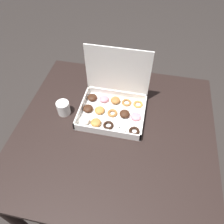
% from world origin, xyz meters
% --- Properties ---
extents(ground_plane, '(8.00, 8.00, 0.00)m').
position_xyz_m(ground_plane, '(0.00, 0.00, 0.00)').
color(ground_plane, '#2D2826').
extents(dining_table, '(1.07, 1.04, 0.75)m').
position_xyz_m(dining_table, '(0.00, 0.00, 0.65)').
color(dining_table, black).
rests_on(dining_table, ground_plane).
extents(donut_box, '(0.37, 0.31, 0.34)m').
position_xyz_m(donut_box, '(-0.04, 0.14, 0.81)').
color(donut_box, white).
rests_on(donut_box, dining_table).
extents(coffee_mug, '(0.07, 0.07, 0.08)m').
position_xyz_m(coffee_mug, '(-0.31, 0.06, 0.79)').
color(coffee_mug, white).
rests_on(coffee_mug, dining_table).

